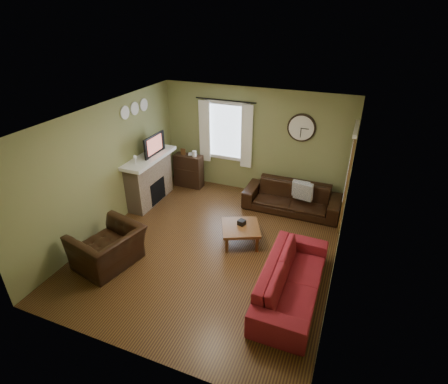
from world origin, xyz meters
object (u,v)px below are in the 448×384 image
at_px(bookshelf, 189,171).
at_px(coffee_table, 240,235).
at_px(armchair, 108,248).
at_px(sofa_brown, 292,198).
at_px(sofa_red, 292,280).

xyz_separation_m(bookshelf, coffee_table, (2.09, -1.89, -0.24)).
bearing_deg(armchair, sofa_brown, 152.48).
height_order(bookshelf, sofa_red, bookshelf).
height_order(sofa_red, armchair, armchair).
relative_size(sofa_brown, armchair, 1.94).
distance_m(sofa_brown, coffee_table, 1.79).
distance_m(armchair, coffee_table, 2.51).
bearing_deg(sofa_red, bookshelf, 48.69).
bearing_deg(coffee_table, sofa_red, -40.03).
bearing_deg(coffee_table, armchair, -143.14).
relative_size(bookshelf, sofa_brown, 0.40).
bearing_deg(coffee_table, sofa_brown, 68.13).
xyz_separation_m(bookshelf, sofa_red, (3.34, -2.93, -0.11)).
xyz_separation_m(sofa_brown, sofa_red, (0.58, -2.70, 0.01)).
distance_m(bookshelf, armchair, 3.39).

